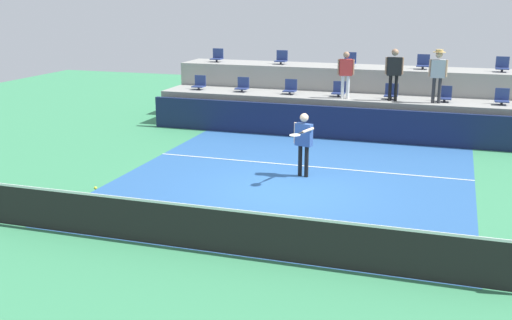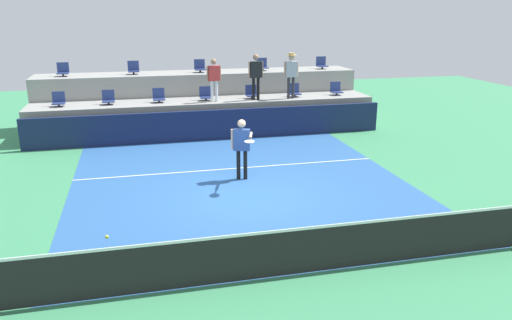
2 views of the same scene
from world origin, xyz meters
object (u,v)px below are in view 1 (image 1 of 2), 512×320
stadium_chair_lower_far_right (502,98)px  stadium_chair_lower_right (445,95)px  stadium_chair_lower_mid_right (391,93)px  stadium_chair_upper_right (423,63)px  spectator_in_white (346,71)px  stadium_chair_lower_left (243,86)px  spectator_with_hat (438,70)px  stadium_chair_lower_mid_left (290,88)px  tennis_player (303,138)px  stadium_chair_upper_far_right (502,66)px  tennis_ball (95,188)px  stadium_chair_lower_center (339,90)px  spectator_in_grey (394,70)px  stadium_chair_upper_far_left (217,56)px  stadium_chair_upper_center (350,61)px  stadium_chair_lower_far_left (199,84)px  stadium_chair_upper_left (281,58)px

stadium_chair_lower_far_right → stadium_chair_lower_right: bearing=180.0°
stadium_chair_lower_mid_right → stadium_chair_lower_right: bearing=0.0°
stadium_chair_upper_right → spectator_in_white: bearing=-137.8°
stadium_chair_lower_left → spectator_with_hat: size_ratio=0.30×
stadium_chair_lower_mid_left → tennis_player: (1.92, -5.86, -0.41)m
stadium_chair_lower_mid_right → stadium_chair_upper_far_right: 4.07m
stadium_chair_lower_left → tennis_ball: 10.43m
stadium_chair_lower_center → stadium_chair_upper_right: bearing=33.8°
spectator_in_grey → stadium_chair_lower_center: bearing=168.5°
stadium_chair_upper_far_left → spectator_in_grey: spectator_in_grey is taller
stadium_chair_upper_far_right → tennis_player: bearing=-124.1°
stadium_chair_upper_far_right → spectator_in_grey: bearing=-147.8°
stadium_chair_upper_right → stadium_chair_lower_right: bearing=-64.5°
stadium_chair_lower_right → stadium_chair_upper_far_left: 9.02m
stadium_chair_lower_right → tennis_ball: stadium_chair_lower_right is taller
stadium_chair_upper_far_left → spectator_with_hat: 8.81m
stadium_chair_lower_right → stadium_chair_upper_center: (-3.50, 1.80, 0.85)m
stadium_chair_lower_left → spectator_in_white: spectator_in_white is taller
stadium_chair_lower_right → stadium_chair_upper_far_left: bearing=168.4°
stadium_chair_lower_mid_right → spectator_in_grey: 0.92m
stadium_chair_lower_far_right → spectator_in_grey: size_ratio=0.30×
stadium_chair_upper_far_left → stadium_chair_upper_right: size_ratio=1.00×
stadium_chair_upper_center → tennis_player: bearing=-89.2°
stadium_chair_lower_right → tennis_ball: bearing=-123.2°
stadium_chair_upper_far_left → spectator_in_white: spectator_in_white is taller
stadium_chair_lower_far_right → stadium_chair_upper_center: bearing=161.2°
stadium_chair_lower_far_left → spectator_in_grey: 7.22m
stadium_chair_lower_center → spectator_in_grey: bearing=-11.5°
stadium_chair_lower_center → stadium_chair_lower_mid_right: (1.80, 0.00, 0.00)m
tennis_player → tennis_ball: (-3.42, -4.54, -0.32)m
spectator_in_white → spectator_in_grey: spectator_in_grey is taller
stadium_chair_lower_right → tennis_player: (-3.39, -5.86, -0.41)m
tennis_ball → spectator_in_white: bearing=70.5°
stadium_chair_lower_center → stadium_chair_upper_left: 3.28m
tennis_ball → tennis_player: bearing=53.0°
stadium_chair_upper_far_left → spectator_in_grey: (7.14, -2.18, -0.02)m
stadium_chair_lower_far_right → stadium_chair_upper_far_left: bearing=170.3°
spectator_in_white → spectator_with_hat: (3.00, -0.00, 0.12)m
stadium_chair_lower_left → spectator_in_grey: spectator_in_grey is taller
stadium_chair_lower_center → stadium_chair_upper_center: bearing=88.5°
stadium_chair_lower_mid_right → stadium_chair_upper_left: size_ratio=1.00×
stadium_chair_upper_left → spectator_in_grey: 4.99m
tennis_player → spectator_in_white: bearing=88.7°
stadium_chair_upper_right → tennis_player: 8.17m
stadium_chair_lower_mid_right → stadium_chair_lower_center: bearing=180.0°
stadium_chair_lower_far_left → stadium_chair_upper_right: size_ratio=1.00×
stadium_chair_lower_mid_right → stadium_chair_upper_right: stadium_chair_upper_right is taller
stadium_chair_lower_center → spectator_in_white: size_ratio=0.33×
stadium_chair_lower_far_left → spectator_with_hat: bearing=-2.6°
stadium_chair_upper_right → stadium_chair_upper_far_right: same height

